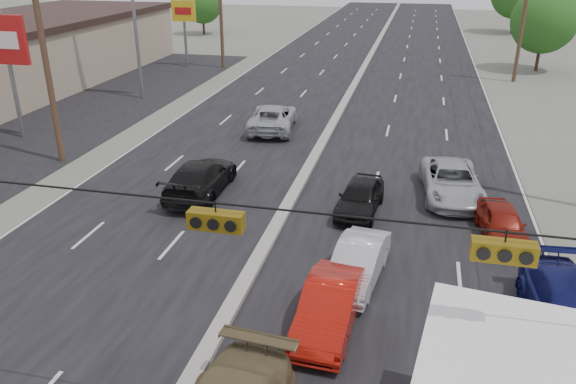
% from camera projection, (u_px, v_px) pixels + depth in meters
% --- Properties ---
extents(road_surface, '(20.00, 160.00, 0.02)m').
position_uv_depth(road_surface, '(345.00, 103.00, 39.55)').
color(road_surface, black).
rests_on(road_surface, ground).
extents(center_median, '(0.50, 160.00, 0.20)m').
position_uv_depth(center_median, '(345.00, 102.00, 39.51)').
color(center_median, gray).
rests_on(center_median, ground).
extents(parking_lot, '(10.00, 42.00, 0.02)m').
position_uv_depth(parking_lot, '(90.00, 107.00, 38.61)').
color(parking_lot, black).
rests_on(parking_lot, ground).
extents(utility_pole_left_b, '(1.60, 0.30, 10.00)m').
position_uv_depth(utility_pole_left_b, '(46.00, 61.00, 26.71)').
color(utility_pole_left_b, '#422D1E').
rests_on(utility_pole_left_b, ground).
extents(utility_pole_left_c, '(1.60, 0.30, 10.00)m').
position_uv_depth(utility_pole_left_c, '(221.00, 9.00, 49.03)').
color(utility_pole_left_c, '#422D1E').
rests_on(utility_pole_left_c, ground).
extents(utility_pole_right_c, '(1.60, 0.30, 10.00)m').
position_uv_depth(utility_pole_right_c, '(524.00, 17.00, 43.84)').
color(utility_pole_right_c, '#422D1E').
rests_on(utility_pole_right_c, ground).
extents(traffic_signals, '(25.00, 0.30, 0.54)m').
position_uv_depth(traffic_signals, '(211.00, 218.00, 10.27)').
color(traffic_signals, black).
rests_on(traffic_signals, ground).
extents(pole_sign_mid, '(2.60, 0.25, 7.00)m').
position_uv_depth(pole_sign_mid, '(6.00, 47.00, 30.32)').
color(pole_sign_mid, slate).
rests_on(pole_sign_mid, ground).
extents(pole_sign_far, '(2.20, 0.25, 6.00)m').
position_uv_depth(pole_sign_far, '(184.00, 17.00, 50.04)').
color(pole_sign_far, slate).
rests_on(pole_sign_far, ground).
extents(tree_left_far, '(4.80, 4.80, 6.12)m').
position_uv_depth(tree_left_far, '(202.00, 4.00, 69.42)').
color(tree_left_far, '#382619').
rests_on(tree_left_far, ground).
extents(tree_right_mid, '(5.60, 5.60, 7.14)m').
position_uv_depth(tree_right_mid, '(544.00, 20.00, 48.09)').
color(tree_right_mid, '#382619').
rests_on(tree_right_mid, ground).
extents(red_sedan, '(1.66, 4.26, 1.38)m').
position_uv_depth(red_sedan, '(329.00, 307.00, 15.88)').
color(red_sedan, '#B2140A').
rests_on(red_sedan, ground).
extents(queue_car_a, '(1.92, 4.07, 1.34)m').
position_uv_depth(queue_car_a, '(360.00, 197.00, 22.94)').
color(queue_car_a, black).
rests_on(queue_car_a, ground).
extents(queue_car_b, '(1.92, 4.18, 1.33)m').
position_uv_depth(queue_car_b, '(357.00, 263.00, 18.16)').
color(queue_car_b, silver).
rests_on(queue_car_b, ground).
extents(queue_car_c, '(2.83, 5.34, 1.43)m').
position_uv_depth(queue_car_c, '(452.00, 182.00, 24.33)').
color(queue_car_c, '#ABAEB3').
rests_on(queue_car_c, ground).
extents(queue_car_d, '(2.51, 5.27, 1.48)m').
position_uv_depth(queue_car_d, '(571.00, 312.00, 15.60)').
color(queue_car_d, '#101452').
rests_on(queue_car_d, ground).
extents(queue_car_e, '(1.92, 3.80, 1.24)m').
position_uv_depth(queue_car_e, '(502.00, 224.00, 20.86)').
color(queue_car_e, maroon).
rests_on(queue_car_e, ground).
extents(oncoming_near, '(2.25, 5.26, 1.51)m').
position_uv_depth(oncoming_near, '(200.00, 178.00, 24.64)').
color(oncoming_near, black).
rests_on(oncoming_near, ground).
extents(oncoming_far, '(3.18, 5.73, 1.52)m').
position_uv_depth(oncoming_far, '(273.00, 118.00, 33.39)').
color(oncoming_far, '#ACB0B4').
rests_on(oncoming_far, ground).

